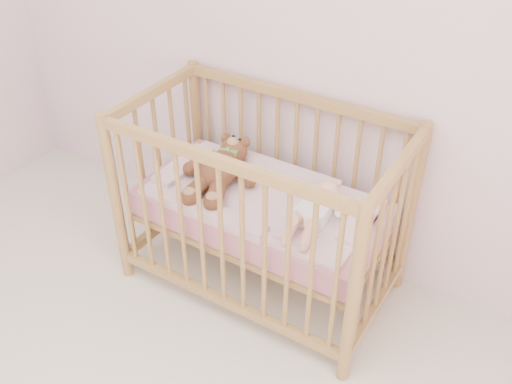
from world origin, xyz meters
The scene contains 6 objects.
wall_back centered at (0.00, 2.00, 1.35)m, with size 4.00×0.02×2.70m, color silver.
crib centered at (0.03, 1.60, 0.50)m, with size 1.36×0.76×1.00m, color #AF884A, non-canonical shape.
mattress centered at (0.03, 1.60, 0.49)m, with size 1.22×0.62×0.13m, color #CD8090.
blanket centered at (0.03, 1.60, 0.56)m, with size 1.10×0.58×0.06m, color #D4929C, non-canonical shape.
baby centered at (0.34, 1.58, 0.64)m, with size 0.24×0.51×0.12m, color silver, non-canonical shape.
teddy_bear centered at (-0.20, 1.58, 0.65)m, with size 0.41×0.58×0.16m, color brown, non-canonical shape.
Camera 1 is at (1.20, -0.35, 2.22)m, focal length 40.00 mm.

